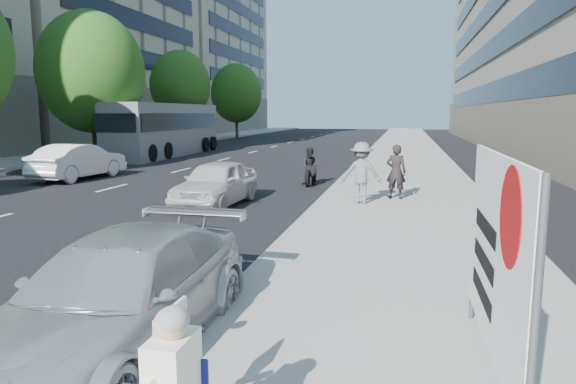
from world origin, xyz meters
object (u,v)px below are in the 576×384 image
(seated_protester, at_px, (158,383))
(white_sedan_near, at_px, (216,183))
(jogger, at_px, (361,173))
(white_sedan_mid, at_px, (79,161))
(parked_sedan, at_px, (120,296))
(bus, at_px, (166,130))
(protest_banner, at_px, (495,254))
(motorcycle, at_px, (311,168))
(pedestrian_woman, at_px, (396,172))

(seated_protester, xyz_separation_m, white_sedan_near, (-3.82, 11.22, -0.20))
(jogger, height_order, white_sedan_mid, jogger)
(parked_sedan, distance_m, bus, 28.36)
(seated_protester, distance_m, protest_banner, 3.24)
(jogger, bearing_deg, seated_protester, 83.93)
(seated_protester, relative_size, white_sedan_near, 0.33)
(parked_sedan, xyz_separation_m, white_sedan_near, (-2.33, 9.23, 0.00))
(parked_sedan, height_order, bus, bus)
(protest_banner, bearing_deg, motorcycle, 107.05)
(jogger, xyz_separation_m, protest_banner, (2.05, -9.64, 0.37))
(pedestrian_woman, height_order, bus, bus)
(white_sedan_mid, distance_m, motorcycle, 9.73)
(parked_sedan, relative_size, bus, 0.38)
(jogger, relative_size, white_sedan_near, 0.45)
(white_sedan_near, bearing_deg, parked_sedan, -73.19)
(parked_sedan, bearing_deg, bus, 115.11)
(pedestrian_woman, distance_m, motorcycle, 4.77)
(parked_sedan, bearing_deg, pedestrian_woman, 75.13)
(jogger, bearing_deg, protest_banner, 98.10)
(pedestrian_woman, distance_m, bus, 21.10)
(seated_protester, relative_size, protest_banner, 0.43)
(jogger, relative_size, pedestrian_woman, 1.07)
(white_sedan_mid, height_order, bus, bus)
(protest_banner, bearing_deg, bus, 121.78)
(motorcycle, bearing_deg, jogger, -66.95)
(seated_protester, height_order, motorcycle, seated_protester)
(seated_protester, height_order, parked_sedan, seated_protester)
(jogger, bearing_deg, motorcycle, -67.07)
(parked_sedan, relative_size, white_sedan_near, 1.17)
(seated_protester, relative_size, jogger, 0.74)
(pedestrian_woman, height_order, parked_sedan, pedestrian_woman)
(seated_protester, distance_m, white_sedan_near, 11.86)
(pedestrian_woman, height_order, white_sedan_near, pedestrian_woman)
(white_sedan_mid, height_order, motorcycle, white_sedan_mid)
(jogger, height_order, motorcycle, jogger)
(white_sedan_mid, bearing_deg, protest_banner, 140.16)
(parked_sedan, xyz_separation_m, motorcycle, (-0.37, 14.19, -0.03))
(protest_banner, xyz_separation_m, motorcycle, (-4.35, 14.17, -0.76))
(jogger, distance_m, parked_sedan, 9.85)
(protest_banner, bearing_deg, pedestrian_woman, 95.86)
(jogger, height_order, pedestrian_woman, jogger)
(parked_sedan, xyz_separation_m, bus, (-11.94, 25.71, 0.97))
(motorcycle, bearing_deg, seated_protester, -87.25)
(parked_sedan, distance_m, white_sedan_near, 9.52)
(seated_protester, height_order, pedestrian_woman, pedestrian_woman)
(motorcycle, xyz_separation_m, bus, (-11.57, 11.52, 1.00))
(protest_banner, bearing_deg, white_sedan_mid, 135.66)
(seated_protester, distance_m, pedestrian_woman, 12.77)
(bus, bearing_deg, white_sedan_near, -60.81)
(seated_protester, xyz_separation_m, jogger, (0.44, 11.64, 0.16))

